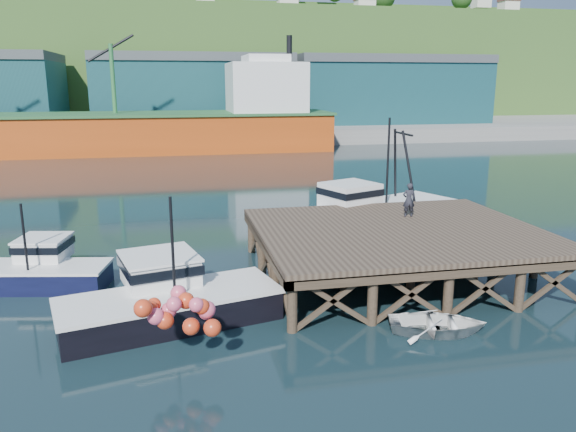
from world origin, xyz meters
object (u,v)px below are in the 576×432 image
object	(u,v)px
boat_navy	(38,269)
dinghy	(437,324)
dockworker	(409,200)
trawler	(375,211)
boat_black	(168,298)

from	to	relation	value
boat_navy	dinghy	distance (m)	16.05
boat_navy	dockworker	distance (m)	16.48
boat_navy	dockworker	size ratio (longest dim) A/B	3.89
boat_navy	trawler	size ratio (longest dim) A/B	0.61
boat_navy	dinghy	xyz separation A→B (m)	(14.12, -7.62, -0.40)
boat_navy	dockworker	world-z (taller)	dockworker
boat_black	dockworker	distance (m)	12.23
dinghy	dockworker	bearing A→B (deg)	-0.12
dockworker	boat_navy	bearing A→B (deg)	8.48
boat_black	dinghy	bearing A→B (deg)	-32.31
boat_black	dinghy	xyz separation A→B (m)	(8.87, -2.93, -0.52)
trawler	boat_black	bearing A→B (deg)	-162.25
boat_navy	dinghy	world-z (taller)	boat_navy
dinghy	dockworker	world-z (taller)	dockworker
dinghy	boat_black	bearing A→B (deg)	87.66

